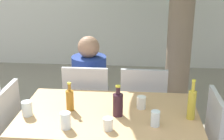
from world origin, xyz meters
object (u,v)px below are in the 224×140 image
(patio_chair_2, at_px, (88,100))
(oil_cruet_0, at_px, (192,104))
(wine_bottle_2, at_px, (118,104))
(drinking_glass_3, at_px, (27,108))
(drinking_glass_4, at_px, (141,102))
(patio_chair_3, at_px, (143,103))
(drinking_glass_0, at_px, (155,119))
(person_seated_2, at_px, (91,91))
(dining_table_front, at_px, (109,121))
(drinking_glass_2, at_px, (108,124))
(drinking_glass_1, at_px, (66,121))
(amber_bottle_1, at_px, (70,100))

(patio_chair_2, distance_m, oil_cruet_0, 1.20)
(wine_bottle_2, bearing_deg, oil_cruet_0, -0.38)
(drinking_glass_3, xyz_separation_m, drinking_glass_4, (0.88, 0.20, -0.01))
(patio_chair_3, height_order, drinking_glass_0, patio_chair_3)
(patio_chair_3, distance_m, person_seated_2, 0.61)
(wine_bottle_2, distance_m, drinking_glass_4, 0.23)
(oil_cruet_0, height_order, wine_bottle_2, oil_cruet_0)
(drinking_glass_0, bearing_deg, patio_chair_3, 94.97)
(drinking_glass_4, bearing_deg, wine_bottle_2, -142.01)
(dining_table_front, relative_size, patio_chair_3, 1.57)
(drinking_glass_3, height_order, drinking_glass_4, drinking_glass_3)
(wine_bottle_2, height_order, drinking_glass_2, wine_bottle_2)
(person_seated_2, distance_m, wine_bottle_2, 1.05)
(drinking_glass_0, relative_size, drinking_glass_4, 1.14)
(drinking_glass_1, xyz_separation_m, drinking_glass_3, (-0.34, 0.17, -0.00))
(wine_bottle_2, height_order, drinking_glass_4, wine_bottle_2)
(patio_chair_3, bearing_deg, amber_bottle_1, 47.45)
(patio_chair_2, xyz_separation_m, patio_chair_3, (0.56, 0.00, 0.00))
(person_seated_2, bearing_deg, amber_bottle_1, 88.10)
(person_seated_2, xyz_separation_m, drinking_glass_2, (0.30, -1.16, 0.25))
(drinking_glass_1, height_order, drinking_glass_4, drinking_glass_1)
(amber_bottle_1, bearing_deg, drinking_glass_4, 8.10)
(drinking_glass_1, bearing_deg, oil_cruet_0, 13.83)
(drinking_glass_0, distance_m, drinking_glass_4, 0.30)
(amber_bottle_1, bearing_deg, dining_table_front, -2.69)
(oil_cruet_0, xyz_separation_m, amber_bottle_1, (-0.94, 0.06, -0.03))
(oil_cruet_0, height_order, drinking_glass_0, oil_cruet_0)
(drinking_glass_0, bearing_deg, patio_chair_2, 127.07)
(oil_cruet_0, relative_size, drinking_glass_2, 3.51)
(amber_bottle_1, bearing_deg, drinking_glass_0, -16.49)
(dining_table_front, height_order, drinking_glass_4, drinking_glass_4)
(oil_cruet_0, relative_size, drinking_glass_0, 2.71)
(drinking_glass_0, height_order, drinking_glass_1, drinking_glass_1)
(drinking_glass_1, relative_size, drinking_glass_2, 1.36)
(patio_chair_3, height_order, drinking_glass_1, patio_chair_3)
(drinking_glass_1, bearing_deg, patio_chair_2, 90.07)
(patio_chair_3, xyz_separation_m, drinking_glass_4, (-0.03, -0.57, 0.27))
(amber_bottle_1, height_order, drinking_glass_0, amber_bottle_1)
(person_seated_2, relative_size, drinking_glass_1, 9.32)
(amber_bottle_1, height_order, drinking_glass_3, amber_bottle_1)
(oil_cruet_0, bearing_deg, amber_bottle_1, 176.12)
(patio_chair_2, height_order, drinking_glass_4, patio_chair_2)
(drinking_glass_1, height_order, drinking_glass_3, drinking_glass_1)
(patio_chair_3, relative_size, person_seated_2, 0.78)
(patio_chair_3, bearing_deg, drinking_glass_0, 94.97)
(dining_table_front, relative_size, drinking_glass_2, 15.64)
(patio_chair_3, xyz_separation_m, drinking_glass_3, (-0.90, -0.76, 0.27))
(drinking_glass_0, bearing_deg, drinking_glass_2, -165.82)
(dining_table_front, relative_size, oil_cruet_0, 4.46)
(wine_bottle_2, relative_size, drinking_glass_4, 2.45)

